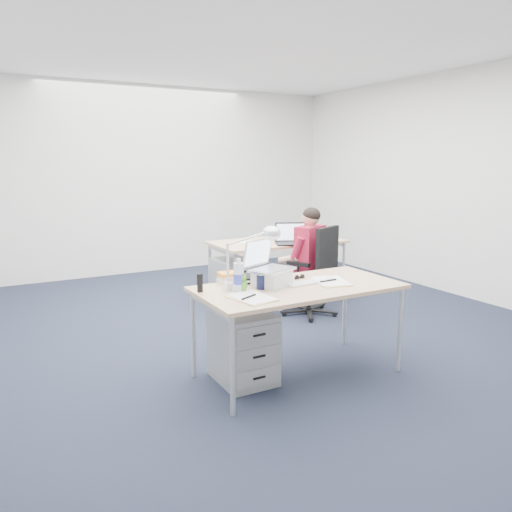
# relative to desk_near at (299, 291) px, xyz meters

# --- Properties ---
(floor) EXTENTS (7.00, 7.00, 0.00)m
(floor) POSITION_rel_desk_near_xyz_m (0.13, 0.80, -0.68)
(floor) COLOR black
(floor) RESTS_ON ground
(room) EXTENTS (6.02, 7.02, 2.80)m
(room) POSITION_rel_desk_near_xyz_m (0.13, 0.80, 1.03)
(room) COLOR silver
(room) RESTS_ON ground
(desk_near) EXTENTS (1.60, 0.80, 0.73)m
(desk_near) POSITION_rel_desk_near_xyz_m (0.00, 0.00, 0.00)
(desk_near) COLOR tan
(desk_near) RESTS_ON ground
(desk_far) EXTENTS (1.60, 0.80, 0.73)m
(desk_far) POSITION_rel_desk_near_xyz_m (1.01, 1.99, 0.00)
(desk_far) COLOR tan
(desk_far) RESTS_ON ground
(office_chair) EXTENTS (0.83, 0.83, 1.00)m
(office_chair) POSITION_rel_desk_near_xyz_m (1.01, 1.24, -0.40)
(office_chair) COLOR black
(office_chair) RESTS_ON ground
(seated_person) EXTENTS (0.54, 0.71, 1.18)m
(seated_person) POSITION_rel_desk_near_xyz_m (0.95, 1.40, -0.09)
(seated_person) COLOR maroon
(seated_person) RESTS_ON ground
(drawer_pedestal_near) EXTENTS (0.40, 0.50, 0.55)m
(drawer_pedestal_near) POSITION_rel_desk_near_xyz_m (-0.44, 0.11, -0.41)
(drawer_pedestal_near) COLOR #939798
(drawer_pedestal_near) RESTS_ON ground
(drawer_pedestal_far) EXTENTS (0.40, 0.50, 0.55)m
(drawer_pedestal_far) POSITION_rel_desk_near_xyz_m (0.41, 2.02, -0.41)
(drawer_pedestal_far) COLOR #939798
(drawer_pedestal_far) RESTS_ON ground
(silver_laptop) EXTENTS (0.42, 0.38, 0.36)m
(silver_laptop) POSITION_rel_desk_near_xyz_m (-0.19, 0.09, 0.23)
(silver_laptop) COLOR silver
(silver_laptop) RESTS_ON desk_near
(wireless_keyboard) EXTENTS (0.31, 0.14, 0.01)m
(wireless_keyboard) POSITION_rel_desk_near_xyz_m (0.06, 0.03, 0.05)
(wireless_keyboard) COLOR white
(wireless_keyboard) RESTS_ON desk_near
(computer_mouse) EXTENTS (0.09, 0.11, 0.03)m
(computer_mouse) POSITION_rel_desk_near_xyz_m (0.32, 0.03, 0.06)
(computer_mouse) COLOR white
(computer_mouse) RESTS_ON desk_near
(headphones) EXTENTS (0.22, 0.19, 0.03)m
(headphones) POSITION_rel_desk_near_xyz_m (-0.31, 0.28, 0.06)
(headphones) COLOR black
(headphones) RESTS_ON desk_near
(can_koozie) EXTENTS (0.10, 0.10, 0.12)m
(can_koozie) POSITION_rel_desk_near_xyz_m (-0.30, 0.06, 0.11)
(can_koozie) COLOR #14183E
(can_koozie) RESTS_ON desk_near
(water_bottle) EXTENTS (0.10, 0.10, 0.25)m
(water_bottle) POSITION_rel_desk_near_xyz_m (-0.49, 0.06, 0.17)
(water_bottle) COLOR silver
(water_bottle) RESTS_ON desk_near
(bear_figurine) EXTENTS (0.08, 0.07, 0.14)m
(bear_figurine) POSITION_rel_desk_near_xyz_m (-0.47, 0.04, 0.12)
(bear_figurine) COLOR #337E21
(bear_figurine) RESTS_ON desk_near
(book_stack) EXTENTS (0.22, 0.19, 0.08)m
(book_stack) POSITION_rel_desk_near_xyz_m (-0.42, 0.35, 0.09)
(book_stack) COLOR silver
(book_stack) RESTS_ON desk_near
(cordless_phone) EXTENTS (0.04, 0.03, 0.14)m
(cordless_phone) POSITION_rel_desk_near_xyz_m (-0.75, 0.19, 0.12)
(cordless_phone) COLOR black
(cordless_phone) RESTS_ON desk_near
(papers_left) EXTENTS (0.28, 0.36, 0.01)m
(papers_left) POSITION_rel_desk_near_xyz_m (-0.50, -0.16, 0.05)
(papers_left) COLOR #DFD081
(papers_left) RESTS_ON desk_near
(papers_right) EXTENTS (0.32, 0.39, 0.01)m
(papers_right) POSITION_rel_desk_near_xyz_m (0.28, -0.03, 0.05)
(papers_right) COLOR #DFD081
(papers_right) RESTS_ON desk_near
(sunglasses) EXTENTS (0.11, 0.06, 0.02)m
(sunglasses) POSITION_rel_desk_near_xyz_m (0.13, 0.19, 0.06)
(sunglasses) COLOR black
(sunglasses) RESTS_ON desk_near
(desk_lamp) EXTENTS (0.45, 0.30, 0.48)m
(desk_lamp) POSITION_rel_desk_near_xyz_m (-0.40, 0.15, 0.29)
(desk_lamp) COLOR silver
(desk_lamp) RESTS_ON desk_near
(dark_laptop) EXTENTS (0.47, 0.46, 0.26)m
(dark_laptop) POSITION_rel_desk_near_xyz_m (1.02, 1.68, 0.18)
(dark_laptop) COLOR black
(dark_laptop) RESTS_ON desk_far
(far_cup) EXTENTS (0.08, 0.08, 0.10)m
(far_cup) POSITION_rel_desk_near_xyz_m (1.59, 2.18, 0.09)
(far_cup) COLOR white
(far_cup) RESTS_ON desk_far
(far_papers) EXTENTS (0.27, 0.33, 0.01)m
(far_papers) POSITION_rel_desk_near_xyz_m (0.64, 1.97, 0.05)
(far_papers) COLOR white
(far_papers) RESTS_ON desk_far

